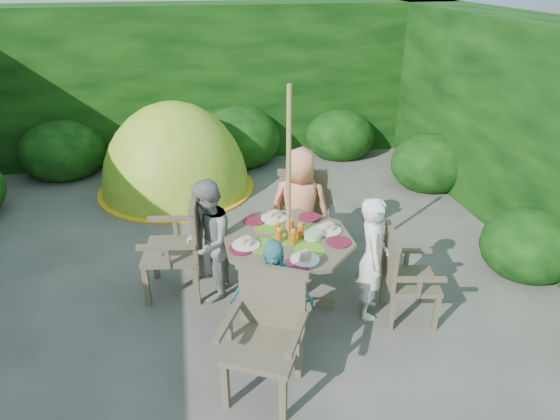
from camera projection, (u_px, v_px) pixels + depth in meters
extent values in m
plane|color=#4C4A44|center=(220.00, 272.00, 5.54)|extent=(60.00, 60.00, 0.00)
cube|color=black|center=(196.00, 82.00, 8.49)|extent=(9.00, 1.00, 2.50)
cylinder|color=#47402E|center=(288.00, 273.00, 4.90)|extent=(0.12, 0.12, 0.71)
cube|color=#47402E|center=(288.00, 300.00, 5.05)|extent=(0.91, 0.43, 0.06)
cube|color=#47402E|center=(288.00, 300.00, 5.05)|extent=(0.43, 0.91, 0.06)
cylinder|color=#47402E|center=(288.00, 240.00, 4.73)|extent=(1.67, 1.67, 0.04)
cylinder|color=#5EAF1E|center=(260.00, 246.00, 4.59)|extent=(0.29, 0.29, 0.00)
cylinder|color=#5EAF1E|center=(310.00, 250.00, 4.52)|extent=(0.29, 0.29, 0.00)
cylinder|color=#5EAF1E|center=(268.00, 227.00, 4.92)|extent=(0.29, 0.29, 0.00)
cylinder|color=#5EAF1E|center=(314.00, 231.00, 4.85)|extent=(0.29, 0.29, 0.00)
cylinder|color=#5EAF1E|center=(288.00, 238.00, 4.72)|extent=(0.29, 0.29, 0.00)
cylinder|color=white|center=(328.00, 230.00, 4.85)|extent=(0.26, 0.26, 0.01)
cylinder|color=white|center=(274.00, 218.00, 5.07)|extent=(0.26, 0.26, 0.01)
cylinder|color=white|center=(246.00, 245.00, 4.59)|extent=(0.26, 0.26, 0.01)
cylinder|color=white|center=(305.00, 259.00, 4.37)|extent=(0.26, 0.26, 0.01)
cylinder|color=red|center=(339.00, 242.00, 4.64)|extent=(0.23, 0.23, 0.01)
cylinder|color=red|center=(309.00, 217.00, 5.10)|extent=(0.23, 0.23, 0.01)
cylinder|color=red|center=(255.00, 220.00, 5.03)|extent=(0.23, 0.23, 0.01)
cylinder|color=red|center=(241.00, 249.00, 4.53)|extent=(0.23, 0.23, 0.01)
cylinder|color=red|center=(296.00, 265.00, 4.30)|extent=(0.23, 0.23, 0.01)
cylinder|color=#49983A|center=(313.00, 234.00, 4.72)|extent=(0.19, 0.19, 0.06)
cylinder|color=olive|center=(288.00, 205.00, 4.57)|extent=(0.06, 0.06, 2.20)
cube|color=#47402E|center=(411.00, 281.00, 4.69)|extent=(0.55, 0.57, 0.05)
cube|color=#47402E|center=(436.00, 312.00, 4.60)|extent=(0.05, 0.05, 0.39)
cube|color=#47402E|center=(425.00, 286.00, 4.97)|extent=(0.05, 0.05, 0.39)
cube|color=#47402E|center=(392.00, 312.00, 4.60)|extent=(0.05, 0.05, 0.39)
cube|color=#47402E|center=(384.00, 286.00, 4.97)|extent=(0.05, 0.05, 0.39)
cube|color=#47402E|center=(390.00, 258.00, 4.58)|extent=(0.13, 0.48, 0.47)
cube|color=#47402E|center=(420.00, 279.00, 4.39)|extent=(0.47, 0.14, 0.04)
cube|color=#47402E|center=(408.00, 251.00, 4.83)|extent=(0.47, 0.14, 0.04)
cube|color=#47402E|center=(173.00, 251.00, 5.03)|extent=(0.63, 0.65, 0.06)
cube|color=#47402E|center=(155.00, 259.00, 5.35)|extent=(0.06, 0.06, 0.47)
cube|color=#47402E|center=(147.00, 286.00, 4.91)|extent=(0.06, 0.06, 0.47)
cube|color=#47402E|center=(201.00, 258.00, 5.37)|extent=(0.06, 0.06, 0.47)
cube|color=#47402E|center=(196.00, 284.00, 4.93)|extent=(0.06, 0.06, 0.47)
cube|color=#47402E|center=(197.00, 224.00, 4.91)|extent=(0.13, 0.58, 0.55)
cube|color=#47402E|center=(175.00, 219.00, 5.19)|extent=(0.56, 0.13, 0.04)
cube|color=#47402E|center=(166.00, 247.00, 4.67)|extent=(0.56, 0.13, 0.04)
cube|color=#47402E|center=(304.00, 210.00, 5.89)|extent=(0.67, 0.65, 0.05)
cube|color=#47402E|center=(322.00, 218.00, 6.21)|extent=(0.06, 0.06, 0.46)
cube|color=#47402E|center=(284.00, 218.00, 6.21)|extent=(0.06, 0.06, 0.46)
cube|color=#47402E|center=(325.00, 238.00, 5.78)|extent=(0.06, 0.06, 0.46)
cube|color=#47402E|center=(283.00, 237.00, 5.78)|extent=(0.06, 0.06, 0.46)
cube|color=#47402E|center=(305.00, 196.00, 5.52)|extent=(0.56, 0.16, 0.55)
cube|color=#47402E|center=(329.00, 193.00, 5.78)|extent=(0.17, 0.54, 0.04)
cube|color=#47402E|center=(280.00, 193.00, 5.79)|extent=(0.17, 0.54, 0.04)
cube|color=#47402E|center=(263.00, 348.00, 3.82)|extent=(0.72, 0.71, 0.05)
cube|color=#47402E|center=(226.00, 385.00, 3.79)|extent=(0.07, 0.07, 0.44)
cube|color=#47402E|center=(283.00, 398.00, 3.67)|extent=(0.07, 0.07, 0.44)
cube|color=#47402E|center=(246.00, 345.00, 4.18)|extent=(0.07, 0.07, 0.44)
cube|color=#47402E|center=(299.00, 356.00, 4.06)|extent=(0.07, 0.07, 0.44)
cube|color=#47402E|center=(272.00, 299.00, 3.91)|extent=(0.50, 0.29, 0.52)
cube|color=#47402E|center=(229.00, 320.00, 3.80)|extent=(0.29, 0.48, 0.04)
cube|color=#47402E|center=(297.00, 333.00, 3.66)|extent=(0.29, 0.48, 0.04)
imported|color=white|center=(372.00, 258.00, 4.66)|extent=(0.41, 0.51, 1.23)
imported|color=gray|center=(208.00, 241.00, 4.90)|extent=(0.60, 0.70, 1.26)
imported|color=#FF9869|center=(300.00, 208.00, 5.46)|extent=(0.77, 0.64, 1.36)
imported|color=#49A2AB|center=(272.00, 303.00, 4.09)|extent=(0.74, 0.47, 1.18)
ellipsoid|color=#8EB923|center=(177.00, 189.00, 7.57)|extent=(2.62, 2.62, 2.65)
ellipsoid|color=black|center=(191.00, 209.00, 6.97)|extent=(0.82, 0.56, 0.91)
cylinder|color=#FFB01A|center=(177.00, 188.00, 7.57)|extent=(2.32, 2.32, 0.03)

